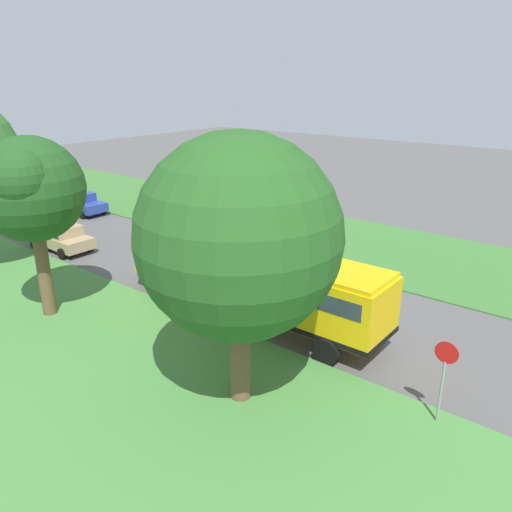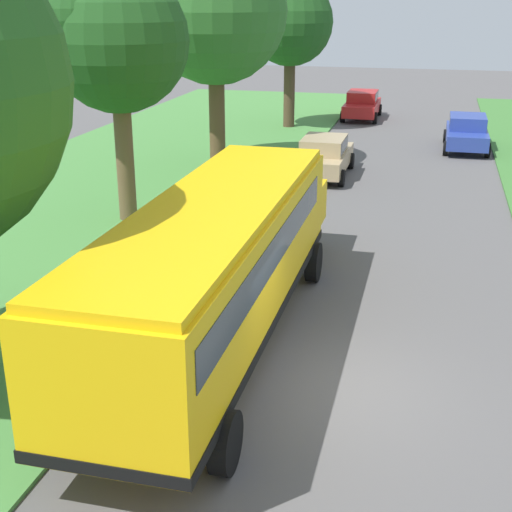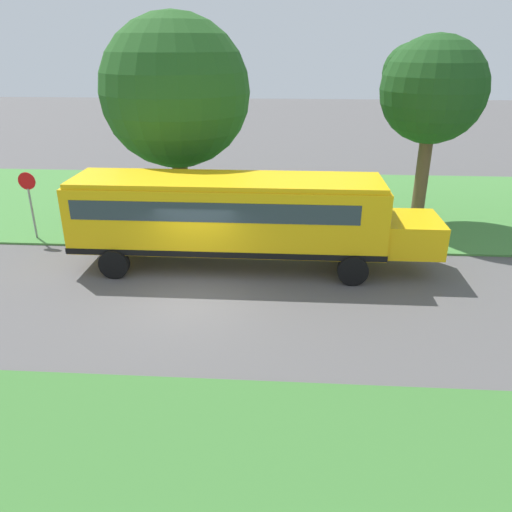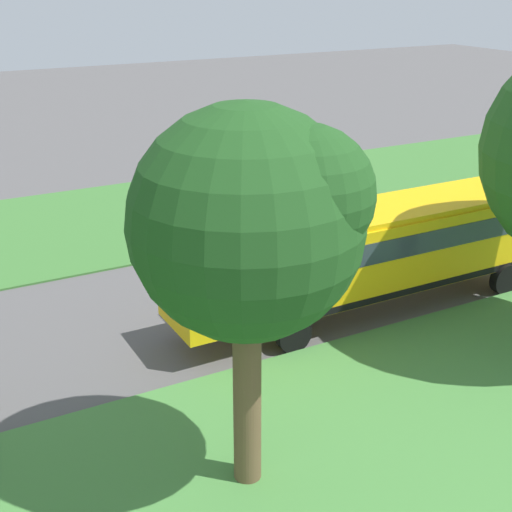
% 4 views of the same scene
% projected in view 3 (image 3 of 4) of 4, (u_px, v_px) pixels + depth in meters
% --- Properties ---
extents(ground_plane, '(120.00, 120.00, 0.00)m').
position_uv_depth(ground_plane, '(191.00, 299.00, 15.39)').
color(ground_plane, '#565454').
extents(grass_verge, '(12.00, 80.00, 0.08)m').
position_uv_depth(grass_verge, '(228.00, 202.00, 24.54)').
color(grass_verge, '#47843D').
rests_on(grass_verge, ground).
extents(school_bus, '(2.84, 12.42, 3.16)m').
position_uv_depth(school_bus, '(236.00, 214.00, 16.94)').
color(school_bus, yellow).
rests_on(school_bus, ground).
extents(oak_tree_beside_bus, '(6.03, 6.03, 8.48)m').
position_uv_depth(oak_tree_beside_bus, '(178.00, 91.00, 20.10)').
color(oak_tree_beside_bus, brown).
rests_on(oak_tree_beside_bus, ground).
extents(oak_tree_roadside_mid, '(4.24, 4.24, 7.66)m').
position_uv_depth(oak_tree_roadside_mid, '(430.00, 89.00, 20.03)').
color(oak_tree_roadside_mid, brown).
rests_on(oak_tree_roadside_mid, ground).
extents(stop_sign, '(0.08, 0.68, 2.74)m').
position_uv_depth(stop_sign, '(30.00, 198.00, 19.35)').
color(stop_sign, gray).
rests_on(stop_sign, ground).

